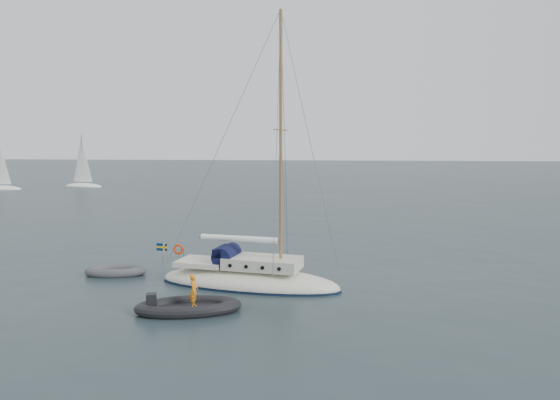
{
  "coord_description": "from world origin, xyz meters",
  "views": [
    {
      "loc": [
        1.1,
        -27.18,
        6.71
      ],
      "look_at": [
        -1.48,
        0.0,
        3.68
      ],
      "focal_mm": 35.0,
      "sensor_mm": 36.0,
      "label": 1
    }
  ],
  "objects": [
    {
      "name": "distant_yacht_a",
      "position": [
        -43.43,
        42.36,
        3.28
      ],
      "size": [
        5.79,
        3.09,
        7.67
      ],
      "rotation": [
        0.0,
        0.0,
        -0.07
      ],
      "color": "white",
      "rests_on": "ground"
    },
    {
      "name": "dinghy",
      "position": [
        -9.57,
        -1.5,
        0.19
      ],
      "size": [
        3.03,
        1.37,
        0.43
      ],
      "rotation": [
        0.0,
        0.0,
        0.15
      ],
      "color": "#47474C",
      "rests_on": "ground"
    },
    {
      "name": "rib",
      "position": [
        -4.44,
        -6.93,
        0.24
      ],
      "size": [
        4.17,
        1.9,
        1.52
      ],
      "rotation": [
        0.0,
        0.0,
        0.26
      ],
      "color": "black",
      "rests_on": "ground"
    },
    {
      "name": "sailboat",
      "position": [
        -2.64,
        -2.88,
        0.97
      ],
      "size": [
        9.02,
        2.7,
        12.85
      ],
      "rotation": [
        0.0,
        0.0,
        -0.19
      ],
      "color": "white",
      "rests_on": "ground"
    },
    {
      "name": "ground",
      "position": [
        0.0,
        0.0,
        0.0
      ],
      "size": [
        300.0,
        300.0,
        0.0
      ],
      "primitive_type": "plane",
      "color": "black",
      "rests_on": "ground"
    },
    {
      "name": "distant_yacht_c",
      "position": [
        -34.21,
        47.31,
        3.35
      ],
      "size": [
        5.92,
        3.16,
        7.84
      ],
      "rotation": [
        0.0,
        0.0,
        -0.21
      ],
      "color": "white",
      "rests_on": "ground"
    }
  ]
}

